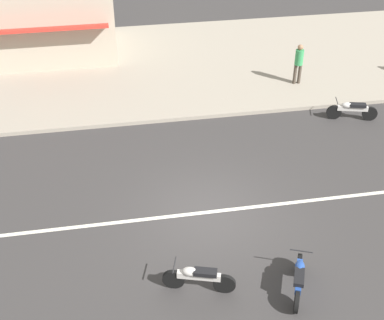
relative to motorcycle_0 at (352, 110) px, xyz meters
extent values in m
plane|color=#383535|center=(-6.41, -4.44, -0.42)|extent=(160.00, 160.00, 0.00)
cube|color=silver|center=(-6.41, -4.44, -0.42)|extent=(50.40, 0.14, 0.01)
cube|color=#9E9384|center=(-6.41, 5.99, -0.35)|extent=(68.00, 10.00, 0.15)
cylinder|color=black|center=(-0.63, 0.17, -0.14)|extent=(0.57, 0.24, 0.56)
cylinder|color=black|center=(0.66, -0.18, -0.14)|extent=(0.57, 0.24, 0.56)
cube|color=silver|center=(0.02, 0.00, 0.06)|extent=(1.13, 0.43, 0.18)
cube|color=black|center=(0.18, -0.05, 0.20)|extent=(0.64, 0.39, 0.12)
ellipsoid|color=silver|center=(-0.21, 0.05, 0.18)|extent=(0.45, 0.33, 0.22)
cylinder|color=#232326|center=(-0.59, 0.16, 0.36)|extent=(0.17, 0.55, 0.03)
cylinder|color=black|center=(-7.84, -7.15, -0.14)|extent=(0.57, 0.26, 0.56)
cylinder|color=black|center=(-6.63, -7.52, -0.14)|extent=(0.57, 0.26, 0.56)
cube|color=silver|center=(-7.23, -7.33, 0.06)|extent=(1.07, 0.44, 0.18)
cube|color=black|center=(-7.08, -7.38, 0.20)|extent=(0.62, 0.39, 0.12)
ellipsoid|color=silver|center=(-7.45, -7.27, 0.18)|extent=(0.45, 0.35, 0.22)
cylinder|color=#232326|center=(-7.81, -7.16, 0.36)|extent=(0.19, 0.54, 0.03)
cylinder|color=black|center=(-4.59, -7.21, -0.14)|extent=(0.30, 0.56, 0.56)
cylinder|color=black|center=(-5.06, -8.36, -0.14)|extent=(0.30, 0.56, 0.56)
cube|color=#23479E|center=(-4.83, -7.78, 0.06)|extent=(0.53, 1.03, 0.18)
cube|color=black|center=(-4.89, -7.93, 0.20)|extent=(0.43, 0.61, 0.12)
ellipsoid|color=#23479E|center=(-4.75, -7.58, 0.18)|extent=(0.37, 0.46, 0.22)
cylinder|color=#232326|center=(-4.61, -7.24, 0.36)|extent=(0.53, 0.24, 0.03)
cylinder|color=#4C4238|center=(-1.21, 3.03, 0.15)|extent=(0.14, 0.14, 0.85)
cylinder|color=#4C4238|center=(-1.01, 3.03, 0.15)|extent=(0.14, 0.14, 0.85)
cylinder|color=#389956|center=(-1.11, 3.03, 0.90)|extent=(0.34, 0.34, 0.64)
sphere|color=#997051|center=(-1.11, 3.03, 1.33)|extent=(0.23, 0.23, 0.23)
cube|color=#B2A893|center=(-11.21, 8.30, 1.76)|extent=(5.60, 4.54, 4.07)
cube|color=red|center=(-11.21, 5.68, 1.78)|extent=(5.04, 0.90, 0.28)
camera|label=1|loc=(-8.99, -16.36, 9.78)|focal=50.00mm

